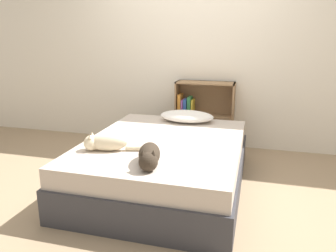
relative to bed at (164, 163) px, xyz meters
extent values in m
plane|color=#997F60|center=(0.00, 0.00, -0.23)|extent=(8.00, 8.00, 0.00)
cube|color=silver|center=(0.00, 1.41, 1.02)|extent=(8.00, 0.06, 2.50)
cube|color=#333338|center=(0.00, 0.00, -0.08)|extent=(1.47, 1.89, 0.30)
cube|color=#C1B2A3|center=(0.00, 0.00, 0.15)|extent=(1.43, 1.83, 0.17)
ellipsoid|color=white|center=(0.06, 0.73, 0.30)|extent=(0.62, 0.37, 0.13)
ellipsoid|color=beige|center=(-0.39, -0.41, 0.32)|extent=(0.36, 0.21, 0.15)
sphere|color=beige|center=(-0.52, -0.44, 0.31)|extent=(0.13, 0.13, 0.13)
cone|color=beige|center=(-0.51, -0.48, 0.38)|extent=(0.04, 0.04, 0.03)
cone|color=beige|center=(-0.53, -0.41, 0.38)|extent=(0.04, 0.04, 0.03)
cylinder|color=beige|center=(-0.17, -0.35, 0.26)|extent=(0.16, 0.08, 0.05)
ellipsoid|color=#33281E|center=(0.05, -0.59, 0.32)|extent=(0.25, 0.38, 0.15)
sphere|color=#33281E|center=(0.09, -0.74, 0.31)|extent=(0.14, 0.14, 0.14)
cone|color=#33281E|center=(0.13, -0.73, 0.39)|extent=(0.04, 0.04, 0.03)
cone|color=#33281E|center=(0.05, -0.75, 0.39)|extent=(0.04, 0.04, 0.03)
cylinder|color=#33281E|center=(-0.01, -0.37, 0.27)|extent=(0.10, 0.17, 0.06)
cube|color=#8E6B47|center=(-0.17, 1.24, 0.20)|extent=(0.02, 0.26, 0.87)
cube|color=#8E6B47|center=(0.55, 1.24, 0.20)|extent=(0.02, 0.26, 0.87)
cube|color=#8E6B47|center=(0.19, 1.24, -0.22)|extent=(0.74, 0.26, 0.02)
cube|color=#8E6B47|center=(0.19, 1.24, 0.62)|extent=(0.74, 0.26, 0.02)
cube|color=#8E6B47|center=(0.19, 1.24, 0.20)|extent=(0.70, 0.26, 0.02)
cube|color=#8E6B47|center=(0.19, 1.36, 0.20)|extent=(0.74, 0.02, 0.87)
cube|color=orange|center=(-0.13, 1.20, 0.34)|extent=(0.04, 0.16, 0.26)
cube|color=#8C4C99|center=(-0.09, 1.20, 0.31)|extent=(0.02, 0.16, 0.19)
cube|color=#2D519E|center=(-0.05, 1.20, 0.31)|extent=(0.04, 0.16, 0.20)
cube|color=#337F47|center=(0.00, 1.20, 0.33)|extent=(0.04, 0.16, 0.23)
cube|color=gold|center=(0.04, 1.20, 0.31)|extent=(0.02, 0.16, 0.20)
camera|label=1|loc=(0.82, -2.84, 1.21)|focal=35.00mm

